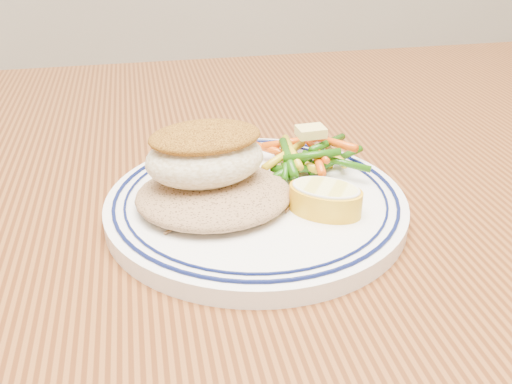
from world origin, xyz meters
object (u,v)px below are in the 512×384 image
object	(u,v)px
dining_table	(215,285)
vegetable_pile	(305,156)
plate	(256,203)
rice_pilaf	(214,191)
fish_fillet	(205,153)
lemon_wedge	(325,198)

from	to	relation	value
dining_table	vegetable_pile	xyz separation A→B (m)	(0.09, 0.01, 0.13)
dining_table	plate	world-z (taller)	plate
plate	rice_pilaf	bearing A→B (deg)	-172.33
plate	rice_pilaf	distance (m)	0.04
plate	fish_fillet	xyz separation A→B (m)	(-0.04, 0.00, 0.05)
fish_fillet	lemon_wedge	xyz separation A→B (m)	(0.09, -0.04, -0.03)
dining_table	rice_pilaf	bearing A→B (deg)	-92.68
dining_table	lemon_wedge	bearing A→B (deg)	-40.47
dining_table	fish_fillet	bearing A→B (deg)	-102.00
dining_table	lemon_wedge	distance (m)	0.16
rice_pilaf	fish_fillet	world-z (taller)	fish_fillet
plate	lemon_wedge	bearing A→B (deg)	-35.42
fish_fillet	dining_table	bearing A→B (deg)	78.00
dining_table	lemon_wedge	world-z (taller)	lemon_wedge
dining_table	lemon_wedge	size ratio (longest dim) A/B	20.08
fish_fillet	vegetable_pile	xyz separation A→B (m)	(0.09, 0.04, -0.03)
dining_table	plate	xyz separation A→B (m)	(0.03, -0.04, 0.11)
plate	vegetable_pile	xyz separation A→B (m)	(0.05, 0.04, 0.02)
dining_table	fish_fillet	xyz separation A→B (m)	(-0.01, -0.03, 0.15)
plate	rice_pilaf	xyz separation A→B (m)	(-0.04, -0.00, 0.02)
rice_pilaf	vegetable_pile	bearing A→B (deg)	27.17
rice_pilaf	vegetable_pile	xyz separation A→B (m)	(0.09, 0.05, 0.00)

